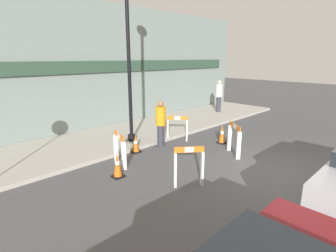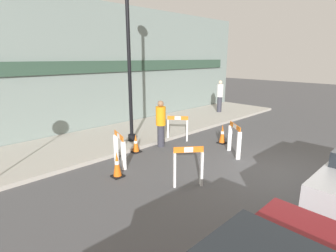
# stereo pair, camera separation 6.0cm
# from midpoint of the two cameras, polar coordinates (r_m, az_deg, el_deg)

# --- Properties ---
(ground_plane) EXTENTS (60.00, 60.00, 0.00)m
(ground_plane) POSITION_cam_midpoint_polar(r_m,az_deg,el_deg) (7.96, 23.42, -10.23)
(ground_plane) COLOR #4C4C4F
(sidewalk_slab) EXTENTS (18.00, 3.43, 0.12)m
(sidewalk_slab) POSITION_cam_midpoint_polar(r_m,az_deg,el_deg) (11.53, -6.20, -1.13)
(sidewalk_slab) COLOR #ADA89E
(sidewalk_slab) RESTS_ON ground_plane
(storefront_facade) EXTENTS (18.00, 0.22, 5.50)m
(storefront_facade) POSITION_cam_midpoint_polar(r_m,az_deg,el_deg) (12.56, -11.76, 12.41)
(storefront_facade) COLOR gray
(storefront_facade) RESTS_ON ground_plane
(streetlamp_post) EXTENTS (0.44, 0.44, 6.13)m
(streetlamp_post) POSITION_cam_midpoint_polar(r_m,az_deg,el_deg) (9.63, -8.93, 19.41)
(streetlamp_post) COLOR black
(streetlamp_post) RESTS_ON sidewalk_slab
(barricade_0) EXTENTS (0.61, 0.71, 1.00)m
(barricade_0) POSITION_cam_midpoint_polar(r_m,az_deg,el_deg) (10.25, 1.89, -0.33)
(barricade_0) COLOR white
(barricade_0) RESTS_ON ground_plane
(barricade_1) EXTENTS (0.38, 0.85, 1.01)m
(barricade_1) POSITION_cam_midpoint_polar(r_m,az_deg,el_deg) (8.04, -10.73, -4.76)
(barricade_1) COLOR white
(barricade_1) RESTS_ON ground_plane
(barricade_2) EXTENTS (0.67, 0.57, 1.06)m
(barricade_2) POSITION_cam_midpoint_polar(r_m,az_deg,el_deg) (6.67, 4.30, -8.56)
(barricade_2) COLOR white
(barricade_2) RESTS_ON ground_plane
(barricade_3) EXTENTS (0.64, 0.79, 1.07)m
(barricade_3) POSITION_cam_midpoint_polar(r_m,az_deg,el_deg) (9.02, 14.01, -2.59)
(barricade_3) COLOR white
(barricade_3) RESTS_ON ground_plane
(traffic_cone_0) EXTENTS (0.30, 0.30, 0.75)m
(traffic_cone_0) POSITION_cam_midpoint_polar(r_m,az_deg,el_deg) (10.19, 11.52, -1.73)
(traffic_cone_0) COLOR black
(traffic_cone_0) RESTS_ON ground_plane
(traffic_cone_1) EXTENTS (0.30, 0.30, 0.64)m
(traffic_cone_1) POSITION_cam_midpoint_polar(r_m,az_deg,el_deg) (9.12, -7.24, -3.85)
(traffic_cone_1) COLOR black
(traffic_cone_1) RESTS_ON ground_plane
(traffic_cone_2) EXTENTS (0.30, 0.30, 0.74)m
(traffic_cone_2) POSITION_cam_midpoint_polar(r_m,az_deg,el_deg) (7.34, -11.18, -8.29)
(traffic_cone_2) COLOR black
(traffic_cone_2) RESTS_ON ground_plane
(person_worker) EXTENTS (0.45, 0.45, 1.71)m
(person_worker) POSITION_cam_midpoint_polar(r_m,az_deg,el_deg) (9.48, -1.79, 0.81)
(person_worker) COLOR #33333D
(person_worker) RESTS_ON ground_plane
(person_pedestrian) EXTENTS (0.38, 0.38, 1.81)m
(person_pedestrian) POSITION_cam_midpoint_polar(r_m,az_deg,el_deg) (15.40, 10.92, 6.62)
(person_pedestrian) COLOR #33333D
(person_pedestrian) RESTS_ON sidewalk_slab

